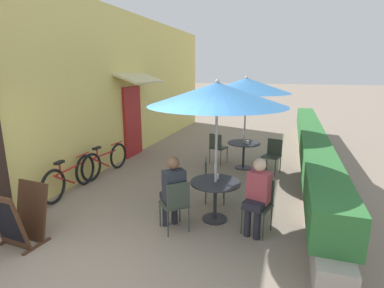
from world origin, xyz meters
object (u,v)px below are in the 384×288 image
at_px(cafe_chair_near_back, 211,177).
at_px(seated_patron_near_left, 173,190).
at_px(patio_umbrella_mid, 246,86).
at_px(menu_board, 20,216).
at_px(bicycle_leaning, 70,177).
at_px(cafe_chair_near_right, 259,201).
at_px(coffee_cup_near, 217,176).
at_px(bicycle_second, 105,161).
at_px(coffee_cup_mid, 247,142).
at_px(cafe_chair_mid_left, 217,146).
at_px(cafe_chair_near_left, 176,202).
at_px(seated_patron_near_right, 257,194).
at_px(patio_umbrella_near, 217,94).
at_px(cafe_chair_mid_right, 273,153).
at_px(patio_table_near, 215,191).
at_px(patio_table_mid, 244,149).

bearing_deg(cafe_chair_near_back, seated_patron_near_left, -28.41).
height_order(patio_umbrella_mid, menu_board, patio_umbrella_mid).
bearing_deg(bicycle_leaning, menu_board, -74.99).
bearing_deg(cafe_chair_near_back, cafe_chair_near_right, 35.65).
distance_m(coffee_cup_near, bicycle_second, 3.47).
xyz_separation_m(coffee_cup_near, coffee_cup_mid, (0.15, 2.78, 0.00)).
bearing_deg(bicycle_second, cafe_chair_near_right, -17.79).
height_order(seated_patron_near_left, bicycle_leaning, seated_patron_near_left).
xyz_separation_m(seated_patron_near_left, cafe_chair_near_right, (1.34, 0.37, -0.17)).
height_order(cafe_chair_near_back, menu_board, menu_board).
bearing_deg(cafe_chair_mid_left, cafe_chair_near_right, -48.49).
bearing_deg(menu_board, cafe_chair_near_back, 50.03).
distance_m(cafe_chair_near_left, coffee_cup_near, 0.92).
height_order(cafe_chair_near_left, coffee_cup_mid, cafe_chair_near_left).
bearing_deg(seated_patron_near_right, patio_umbrella_near, -2.62).
distance_m(cafe_chair_near_left, bicycle_second, 3.39).
relative_size(patio_umbrella_near, cafe_chair_near_right, 2.79).
bearing_deg(cafe_chair_mid_right, seated_patron_near_right, 106.39).
bearing_deg(coffee_cup_near, cafe_chair_mid_left, 103.21).
relative_size(seated_patron_near_left, cafe_chair_near_back, 1.44).
bearing_deg(seated_patron_near_left, patio_table_near, -2.62).
height_order(cafe_chair_mid_left, cafe_chair_mid_right, same).
bearing_deg(coffee_cup_mid, seated_patron_near_right, -79.39).
xyz_separation_m(coffee_cup_near, bicycle_second, (-3.18, 1.31, -0.39)).
xyz_separation_m(seated_patron_near_left, patio_table_mid, (0.61, 3.56, -0.15)).
bearing_deg(bicycle_leaning, patio_umbrella_mid, 37.96).
bearing_deg(patio_umbrella_mid, menu_board, -119.32).
relative_size(patio_table_near, bicycle_leaning, 0.49).
distance_m(seated_patron_near_right, coffee_cup_mid, 3.23).
bearing_deg(patio_umbrella_near, bicycle_leaning, 176.69).
distance_m(coffee_cup_mid, bicycle_second, 3.66).
height_order(cafe_chair_near_left, patio_umbrella_mid, patio_umbrella_mid).
height_order(seated_patron_near_right, cafe_chair_mid_right, seated_patron_near_right).
bearing_deg(cafe_chair_near_right, cafe_chair_near_back, -24.35).
bearing_deg(patio_umbrella_near, cafe_chair_near_right, -10.41).
relative_size(coffee_cup_near, bicycle_second, 0.05).
bearing_deg(seated_patron_near_right, cafe_chair_near_back, -28.54).
relative_size(patio_umbrella_mid, menu_board, 2.70).
height_order(patio_umbrella_near, bicycle_leaning, patio_umbrella_near).
distance_m(seated_patron_near_right, patio_table_mid, 3.37).
distance_m(patio_table_near, cafe_chair_mid_right, 2.99).
distance_m(cafe_chair_near_right, coffee_cup_near, 0.86).
distance_m(patio_table_near, seated_patron_near_left, 0.79).
relative_size(cafe_chair_near_right, cafe_chair_mid_left, 1.00).
xyz_separation_m(coffee_cup_near, menu_board, (-2.58, -1.78, -0.31)).
height_order(cafe_chair_near_right, bicycle_second, cafe_chair_near_right).
bearing_deg(coffee_cup_near, seated_patron_near_left, -130.78).
xyz_separation_m(cafe_chair_near_right, patio_table_mid, (-0.73, 3.19, 0.02)).
xyz_separation_m(patio_umbrella_near, bicycle_second, (-3.19, 1.46, -1.83)).
bearing_deg(bicycle_second, menu_board, -74.79).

